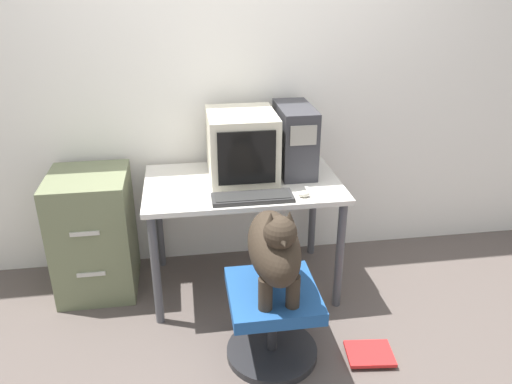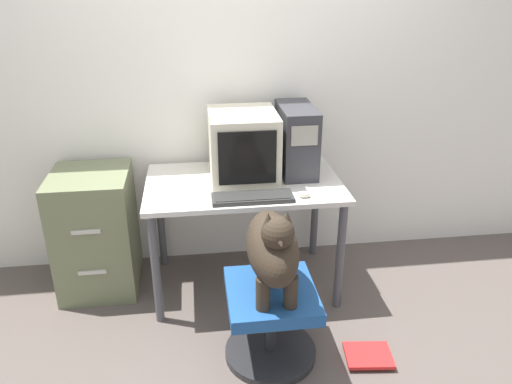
{
  "view_description": "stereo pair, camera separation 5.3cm",
  "coord_description": "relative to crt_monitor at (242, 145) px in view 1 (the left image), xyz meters",
  "views": [
    {
      "loc": [
        -0.34,
        -2.39,
        1.91
      ],
      "look_at": [
        0.04,
        0.07,
        0.79
      ],
      "focal_mm": 35.0,
      "sensor_mm": 36.0,
      "label": 1
    },
    {
      "loc": [
        -0.29,
        -2.4,
        1.91
      ],
      "look_at": [
        0.04,
        0.07,
        0.79
      ],
      "focal_mm": 35.0,
      "sensor_mm": 36.0,
      "label": 2
    }
  ],
  "objects": [
    {
      "name": "ground_plane",
      "position": [
        -0.01,
        -0.45,
        -0.94
      ],
      "size": [
        12.0,
        12.0,
        0.0
      ],
      "primitive_type": "plane",
      "color": "#564C47"
    },
    {
      "name": "crt_monitor",
      "position": [
        0.0,
        0.0,
        0.0
      ],
      "size": [
        0.4,
        0.46,
        0.4
      ],
      "color": "beige",
      "rests_on": "desk"
    },
    {
      "name": "computer_mouse",
      "position": [
        0.31,
        -0.36,
        -0.18
      ],
      "size": [
        0.07,
        0.05,
        0.04
      ],
      "color": "beige",
      "rests_on": "desk"
    },
    {
      "name": "pc_tower",
      "position": [
        0.34,
        0.05,
        0.01
      ],
      "size": [
        0.21,
        0.44,
        0.42
      ],
      "color": "#333338",
      "rests_on": "desk"
    },
    {
      "name": "keyboard",
      "position": [
        0.01,
        -0.35,
        -0.19
      ],
      "size": [
        0.46,
        0.15,
        0.03
      ],
      "color": "#2D2D2D",
      "rests_on": "desk"
    },
    {
      "name": "wall_back",
      "position": [
        -0.01,
        0.34,
        0.36
      ],
      "size": [
        8.0,
        0.05,
        2.6
      ],
      "color": "white",
      "rests_on": "ground_plane"
    },
    {
      "name": "dog",
      "position": [
        0.06,
        -0.8,
        -0.25
      ],
      "size": [
        0.25,
        0.53,
        0.51
      ],
      "color": "#33281E",
      "rests_on": "office_chair"
    },
    {
      "name": "desk",
      "position": [
        -0.01,
        -0.09,
        -0.3
      ],
      "size": [
        1.18,
        0.73,
        0.73
      ],
      "color": "silver",
      "rests_on": "ground_plane"
    },
    {
      "name": "filing_cabinet",
      "position": [
        -0.94,
        0.03,
        -0.54
      ],
      "size": [
        0.47,
        0.51,
        0.78
      ],
      "color": "#6B7251",
      "rests_on": "ground_plane"
    },
    {
      "name": "office_chair",
      "position": [
        0.06,
        -0.77,
        -0.69
      ],
      "size": [
        0.49,
        0.49,
        0.42
      ],
      "color": "#262628",
      "rests_on": "ground_plane"
    },
    {
      "name": "book_stack_floor",
      "position": [
        0.57,
        -0.88,
        -0.91
      ],
      "size": [
        0.27,
        0.22,
        0.04
      ],
      "color": "gold",
      "rests_on": "ground_plane"
    }
  ]
}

